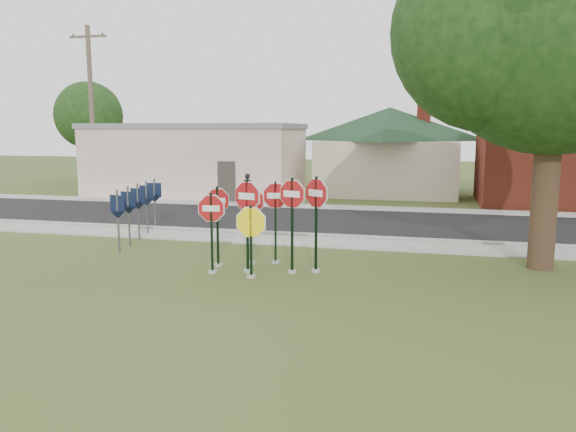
% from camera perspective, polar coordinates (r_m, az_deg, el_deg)
% --- Properties ---
extents(ground, '(120.00, 120.00, 0.00)m').
position_cam_1_polar(ground, '(14.26, -4.38, -6.86)').
color(ground, '#3A4C1C').
rests_on(ground, ground).
extents(sidewalk_near, '(60.00, 1.60, 0.06)m').
position_cam_1_polar(sidewalk_near, '(19.41, 0.75, -2.55)').
color(sidewalk_near, gray).
rests_on(sidewalk_near, ground).
extents(road, '(60.00, 7.00, 0.04)m').
position_cam_1_polar(road, '(23.74, 3.25, -0.51)').
color(road, black).
rests_on(road, ground).
extents(sidewalk_far, '(60.00, 1.60, 0.06)m').
position_cam_1_polar(sidewalk_far, '(27.93, 4.90, 0.88)').
color(sidewalk_far, gray).
rests_on(sidewalk_far, ground).
extents(curb, '(60.00, 0.20, 0.14)m').
position_cam_1_polar(curb, '(20.35, 1.39, -1.91)').
color(curb, gray).
rests_on(curb, ground).
extents(stop_sign_center, '(1.07, 0.33, 2.64)m').
position_cam_1_polar(stop_sign_center, '(15.05, -4.16, 0.40)').
color(stop_sign_center, '#9A988F').
rests_on(stop_sign_center, ground).
extents(stop_sign_yellow, '(1.12, 0.24, 2.03)m').
position_cam_1_polar(stop_sign_yellow, '(14.54, -3.79, -1.73)').
color(stop_sign_yellow, '#9A988F').
rests_on(stop_sign_yellow, ground).
extents(stop_sign_left, '(1.00, 0.24, 2.28)m').
position_cam_1_polar(stop_sign_left, '(15.08, -7.78, -0.72)').
color(stop_sign_left, '#9A988F').
rests_on(stop_sign_left, ground).
extents(stop_sign_right, '(1.02, 0.30, 2.68)m').
position_cam_1_polar(stop_sign_right, '(14.92, 0.43, 0.44)').
color(stop_sign_right, '#9A988F').
rests_on(stop_sign_right, ground).
extents(stop_sign_back_right, '(1.01, 0.24, 2.49)m').
position_cam_1_polar(stop_sign_back_right, '(16.02, -1.28, 0.47)').
color(stop_sign_back_right, '#9A988F').
rests_on(stop_sign_back_right, ground).
extents(stop_sign_back_left, '(1.04, 0.31, 2.38)m').
position_cam_1_polar(stop_sign_back_left, '(15.95, -3.80, 0.16)').
color(stop_sign_back_left, '#9A988F').
rests_on(stop_sign_back_left, ground).
extents(stop_sign_far_right, '(0.93, 0.64, 2.72)m').
position_cam_1_polar(stop_sign_far_right, '(15.03, 2.88, 0.64)').
color(stop_sign_far_right, '#9A988F').
rests_on(stop_sign_far_right, ground).
extents(stop_sign_far_left, '(0.78, 0.67, 2.37)m').
position_cam_1_polar(stop_sign_far_left, '(15.80, -7.19, -0.02)').
color(stop_sign_far_left, '#9A988F').
rests_on(stop_sign_far_left, ground).
extents(route_sign_row, '(1.43, 4.63, 2.00)m').
position_cam_1_polar(route_sign_row, '(20.23, -14.98, 1.04)').
color(route_sign_row, '#59595E').
rests_on(route_sign_row, ground).
extents(building_stucco, '(12.20, 6.20, 4.20)m').
position_cam_1_polar(building_stucco, '(33.82, -9.31, 5.77)').
color(building_stucco, silver).
rests_on(building_stucco, ground).
extents(building_house, '(11.60, 11.60, 6.20)m').
position_cam_1_polar(building_house, '(35.10, 10.28, 8.29)').
color(building_house, beige).
rests_on(building_house, ground).
extents(oak_tree, '(10.77, 10.17, 10.32)m').
position_cam_1_polar(oak_tree, '(17.06, 25.67, 17.68)').
color(oak_tree, '#312015').
rests_on(oak_tree, ground).
extents(utility_pole_near, '(2.20, 0.26, 9.50)m').
position_cam_1_polar(utility_pole_near, '(33.69, -19.33, 10.18)').
color(utility_pole_near, '#4E4234').
rests_on(utility_pole_near, ground).
extents(bg_tree_left, '(4.90, 4.90, 7.35)m').
position_cam_1_polar(bg_tree_left, '(44.34, -19.60, 9.58)').
color(bg_tree_left, '#312015').
rests_on(bg_tree_left, ground).
extents(pedestrian, '(0.61, 0.43, 1.60)m').
position_cam_1_polar(pedestrian, '(28.70, -4.12, 2.76)').
color(pedestrian, black).
rests_on(pedestrian, sidewalk_far).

